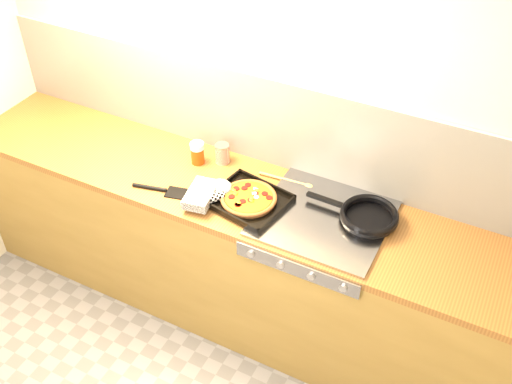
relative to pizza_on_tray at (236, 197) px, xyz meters
The scene contains 9 objects.
room_shell 0.43m from the pizza_on_tray, 93.76° to the left, with size 3.20×3.20×3.20m.
counter_run 0.50m from the pizza_on_tray, 105.76° to the left, with size 3.20×0.62×0.90m.
stovetop 0.44m from the pizza_on_tray, 11.44° to the left, with size 0.60×0.56×0.02m, color gray.
pizza_on_tray is the anchor object (origin of this frame).
frying_pan 0.64m from the pizza_on_tray, 14.46° to the left, with size 0.46×0.29×0.05m.
tomato_can 0.35m from the pizza_on_tray, 130.57° to the left, with size 0.09×0.09×0.11m.
juice_glass 0.39m from the pizza_on_tray, 149.79° to the left, with size 0.09×0.09×0.12m.
wooden_spoon 0.32m from the pizza_on_tray, 56.29° to the left, with size 0.30×0.04×0.02m.
black_spatula 0.39m from the pizza_on_tray, 166.56° to the right, with size 0.29×0.11×0.02m.
Camera 1 is at (1.12, -0.91, 2.83)m, focal length 42.00 mm.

